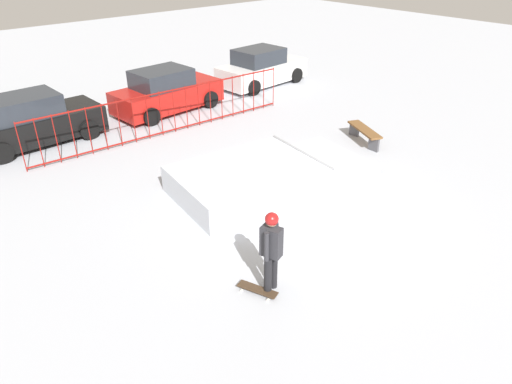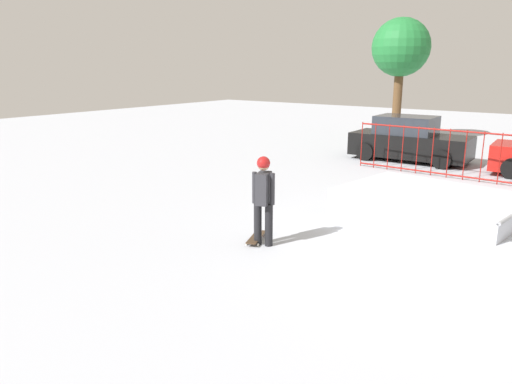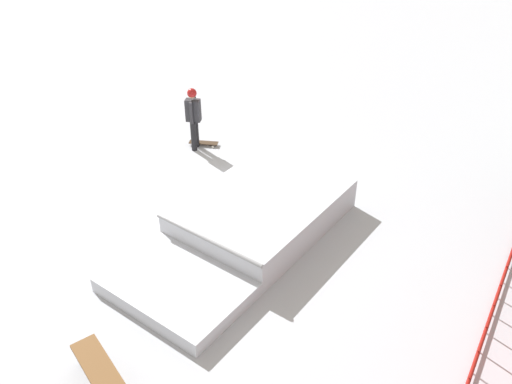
{
  "view_description": "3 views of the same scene",
  "coord_description": "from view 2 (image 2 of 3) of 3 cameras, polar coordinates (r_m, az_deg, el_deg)",
  "views": [
    {
      "loc": [
        -7.52,
        -6.84,
        6.0
      ],
      "look_at": [
        -1.53,
        0.01,
        0.9
      ],
      "focal_mm": 32.76,
      "sensor_mm": 36.0,
      "label": 1
    },
    {
      "loc": [
        2.42,
        -9.1,
        3.34
      ],
      "look_at": [
        -3.01,
        -1.78,
        1.0
      ],
      "focal_mm": 34.63,
      "sensor_mm": 36.0,
      "label": 2
    },
    {
      "loc": [
        7.66,
        5.85,
        7.03
      ],
      "look_at": [
        -0.87,
        1.1,
        0.6
      ],
      "focal_mm": 37.57,
      "sensor_mm": 36.0,
      "label": 3
    }
  ],
  "objects": [
    {
      "name": "distant_tree",
      "position": [
        23.63,
        16.39,
        15.58
      ],
      "size": [
        2.56,
        2.56,
        5.41
      ],
      "color": "brown",
      "rests_on": "ground"
    },
    {
      "name": "skate_ramp",
      "position": [
        11.16,
        21.73,
        -2.38
      ],
      "size": [
        5.7,
        3.29,
        0.74
      ],
      "rotation": [
        0.0,
        0.0,
        -0.13
      ],
      "color": "silver",
      "rests_on": "ground"
    },
    {
      "name": "skateboard",
      "position": [
        9.71,
        0.03,
        -5.24
      ],
      "size": [
        0.47,
        0.82,
        0.09
      ],
      "rotation": [
        0.0,
        0.0,
        5.08
      ],
      "color": "#3F2D1E",
      "rests_on": "ground"
    },
    {
      "name": "perimeter_fence",
      "position": [
        15.7,
        27.21,
        3.37
      ],
      "size": [
        9.23,
        0.47,
        1.5
      ],
      "rotation": [
        0.0,
        0.0,
        -0.05
      ],
      "color": "maroon",
      "rests_on": "ground"
    },
    {
      "name": "ground_plane",
      "position": [
        9.99,
        20.47,
        -6.09
      ],
      "size": [
        60.0,
        60.0,
        0.0
      ],
      "primitive_type": "plane",
      "color": "#B2B7C1"
    },
    {
      "name": "skater",
      "position": [
        9.22,
        0.86,
        -0.25
      ],
      "size": [
        0.42,
        0.43,
        1.73
      ],
      "rotation": [
        0.0,
        0.0,
        5.03
      ],
      "color": "black",
      "rests_on": "ground"
    },
    {
      "name": "parked_car_black",
      "position": [
        18.64,
        17.28,
        5.68
      ],
      "size": [
        4.15,
        2.01,
        1.6
      ],
      "rotation": [
        0.0,
        0.0,
        0.03
      ],
      "color": "black",
      "rests_on": "ground"
    }
  ]
}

